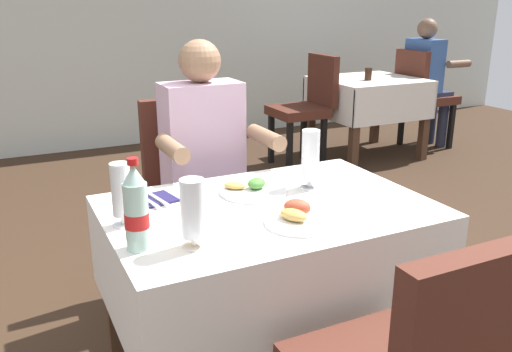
# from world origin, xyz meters

# --- Properties ---
(back_wall) EXTENTS (11.00, 0.12, 2.72)m
(back_wall) POSITION_xyz_m (0.00, 4.01, 1.36)
(back_wall) COLOR silver
(back_wall) RESTS_ON ground
(main_dining_table) EXTENTS (1.12, 0.76, 0.73)m
(main_dining_table) POSITION_xyz_m (0.05, 0.09, 0.56)
(main_dining_table) COLOR white
(main_dining_table) RESTS_ON ground
(chair_far_diner_seat) EXTENTS (0.44, 0.50, 0.97)m
(chair_far_diner_seat) POSITION_xyz_m (0.05, 0.86, 0.55)
(chair_far_diner_seat) COLOR #4C2319
(chair_far_diner_seat) RESTS_ON ground
(seated_diner_far) EXTENTS (0.50, 0.46, 1.26)m
(seated_diner_far) POSITION_xyz_m (0.07, 0.75, 0.71)
(seated_diner_far) COLOR #282D42
(seated_diner_far) RESTS_ON ground
(plate_near_camera) EXTENTS (0.23, 0.23, 0.07)m
(plate_near_camera) POSITION_xyz_m (0.07, -0.09, 0.75)
(plate_near_camera) COLOR white
(plate_near_camera) RESTS_ON main_dining_table
(plate_far_diner) EXTENTS (0.25, 0.25, 0.05)m
(plate_far_diner) POSITION_xyz_m (0.05, 0.23, 0.75)
(plate_far_diner) COLOR white
(plate_far_diner) RESTS_ON main_dining_table
(beer_glass_left) EXTENTS (0.07, 0.07, 0.21)m
(beer_glass_left) POSITION_xyz_m (-0.45, 0.13, 0.84)
(beer_glass_left) COLOR white
(beer_glass_left) RESTS_ON main_dining_table
(beer_glass_middle) EXTENTS (0.07, 0.07, 0.23)m
(beer_glass_middle) POSITION_xyz_m (0.27, 0.18, 0.85)
(beer_glass_middle) COLOR white
(beer_glass_middle) RESTS_ON main_dining_table
(beer_glass_right) EXTENTS (0.07, 0.07, 0.21)m
(beer_glass_right) POSITION_xyz_m (-0.30, -0.12, 0.84)
(beer_glass_right) COLOR white
(beer_glass_right) RESTS_ON main_dining_table
(cola_bottle_primary) EXTENTS (0.07, 0.07, 0.27)m
(cola_bottle_primary) POSITION_xyz_m (-0.45, -0.06, 0.85)
(cola_bottle_primary) COLOR silver
(cola_bottle_primary) RESTS_ON main_dining_table
(napkin_cutlery_set) EXTENTS (0.19, 0.20, 0.01)m
(napkin_cutlery_set) POSITION_xyz_m (-0.31, 0.31, 0.74)
(napkin_cutlery_set) COLOR #231E4C
(napkin_cutlery_set) RESTS_ON main_dining_table
(background_dining_table) EXTENTS (0.90, 0.83, 0.73)m
(background_dining_table) POSITION_xyz_m (2.36, 2.57, 0.55)
(background_dining_table) COLOR white
(background_dining_table) RESTS_ON ground
(background_chair_left) EXTENTS (0.50, 0.44, 0.97)m
(background_chair_left) POSITION_xyz_m (1.70, 2.57, 0.55)
(background_chair_left) COLOR #4C2319
(background_chair_left) RESTS_ON ground
(background_chair_right) EXTENTS (0.50, 0.44, 0.97)m
(background_chair_right) POSITION_xyz_m (3.02, 2.57, 0.55)
(background_chair_right) COLOR #4C2319
(background_chair_right) RESTS_ON ground
(background_patron) EXTENTS (0.46, 0.50, 1.26)m
(background_patron) POSITION_xyz_m (3.07, 2.57, 0.71)
(background_patron) COLOR #282D42
(background_patron) RESTS_ON ground
(background_table_tumbler) EXTENTS (0.06, 0.06, 0.11)m
(background_table_tumbler) POSITION_xyz_m (2.28, 2.47, 0.79)
(background_table_tumbler) COLOR black
(background_table_tumbler) RESTS_ON background_dining_table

